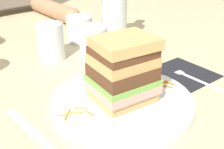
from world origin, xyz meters
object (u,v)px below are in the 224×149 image
(main_plate, at_px, (122,101))
(sandwich, at_px, (123,70))
(fork, at_px, (190,76))
(water_bottle, at_px, (114,1))
(empty_tumbler_2, at_px, (51,42))
(juice_glass, at_px, (94,45))
(knife, at_px, (38,137))
(empty_tumbler_0, at_px, (80,29))
(napkin_dark, at_px, (182,73))

(main_plate, height_order, sandwich, sandwich)
(sandwich, height_order, fork, sandwich)
(water_bottle, bearing_deg, empty_tumbler_2, 174.92)
(water_bottle, xyz_separation_m, empty_tumbler_2, (-0.20, 0.02, -0.08))
(juice_glass, bearing_deg, knife, -143.61)
(knife, distance_m, juice_glass, 0.33)
(knife, height_order, empty_tumbler_0, empty_tumbler_0)
(water_bottle, distance_m, empty_tumbler_2, 0.21)
(napkin_dark, xyz_separation_m, knife, (-0.37, 0.01, 0.00))
(napkin_dark, distance_m, fork, 0.02)
(main_plate, relative_size, napkin_dark, 2.02)
(main_plate, height_order, empty_tumbler_2, empty_tumbler_2)
(fork, xyz_separation_m, empty_tumbler_0, (-0.06, 0.36, 0.03))
(juice_glass, distance_m, water_bottle, 0.15)
(sandwich, bearing_deg, fork, -4.80)
(sandwich, distance_m, water_bottle, 0.34)
(fork, distance_m, knife, 0.37)
(sandwich, height_order, empty_tumbler_0, sandwich)
(fork, xyz_separation_m, juice_glass, (-0.11, 0.22, 0.03))
(fork, height_order, juice_glass, juice_glass)
(fork, bearing_deg, sandwich, 175.20)
(fork, height_order, empty_tumbler_2, empty_tumbler_2)
(sandwich, xyz_separation_m, empty_tumbler_2, (0.01, 0.28, -0.03))
(fork, height_order, knife, fork)
(empty_tumbler_2, bearing_deg, juice_glass, -41.89)
(fork, bearing_deg, knife, 175.14)
(main_plate, relative_size, sandwich, 2.21)
(napkin_dark, bearing_deg, juice_glass, 117.69)
(sandwich, xyz_separation_m, empty_tumbler_0, (0.14, 0.34, -0.04))
(sandwich, relative_size, empty_tumbler_0, 1.62)
(fork, distance_m, empty_tumbler_0, 0.36)
(main_plate, height_order, water_bottle, water_bottle)
(water_bottle, relative_size, empty_tumbler_2, 3.04)
(fork, height_order, water_bottle, water_bottle)
(main_plate, bearing_deg, knife, 175.12)
(knife, height_order, water_bottle, water_bottle)
(water_bottle, relative_size, empty_tumbler_0, 3.72)
(fork, bearing_deg, empty_tumbler_2, 122.22)
(main_plate, bearing_deg, empty_tumbler_0, 68.04)
(main_plate, bearing_deg, napkin_dark, 1.72)
(sandwich, bearing_deg, water_bottle, 52.23)
(fork, height_order, empty_tumbler_0, empty_tumbler_0)
(main_plate, bearing_deg, fork, -4.84)
(juice_glass, distance_m, empty_tumbler_2, 0.11)
(empty_tumbler_0, bearing_deg, knife, -133.49)
(napkin_dark, relative_size, empty_tumbler_0, 1.77)
(juice_glass, xyz_separation_m, empty_tumbler_2, (-0.08, 0.07, 0.01))
(empty_tumbler_0, xyz_separation_m, empty_tumbler_2, (-0.13, -0.06, 0.01))
(sandwich, relative_size, napkin_dark, 0.91)
(empty_tumbler_0, bearing_deg, main_plate, -111.96)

